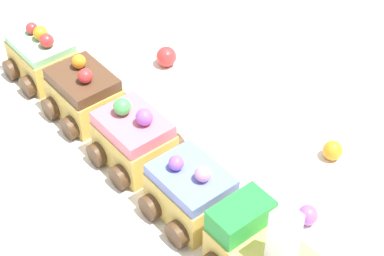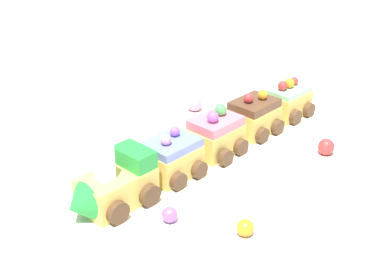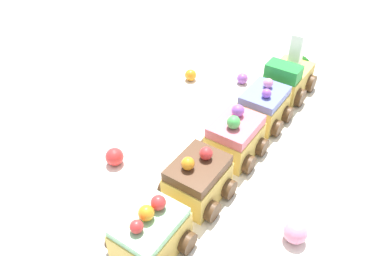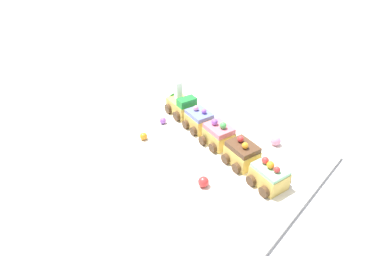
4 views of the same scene
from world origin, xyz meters
TOP-DOWN VIEW (x-y plane):
  - ground_plane at (0.00, 0.00)m, footprint 10.00×10.00m
  - display_board at (0.00, 0.00)m, footprint 0.61×0.43m
  - cake_train_locomotive at (0.17, -0.08)m, footprint 0.13×0.10m
  - cake_car_blueberry at (0.06, -0.06)m, footprint 0.09×0.09m
  - cake_car_strawberry at (-0.03, -0.03)m, footprint 0.09×0.09m
  - cake_car_chocolate at (-0.12, -0.01)m, footprint 0.09×0.09m
  - cake_car_mint at (-0.22, 0.01)m, footprint 0.09×0.09m
  - gumball_pink at (-0.15, -0.14)m, footprint 0.03×0.03m
  - gumball_orange at (0.14, 0.09)m, footprint 0.02×0.02m
  - gumball_red at (-0.11, 0.12)m, footprint 0.03×0.03m
  - gumball_purple at (0.16, 0.00)m, footprint 0.02×0.02m

SIDE VIEW (x-z plane):
  - ground_plane at x=0.00m, z-range 0.00..0.00m
  - display_board at x=0.00m, z-range 0.00..0.01m
  - gumball_purple at x=0.16m, z-range 0.01..0.03m
  - gumball_orange at x=0.14m, z-range 0.01..0.03m
  - gumball_red at x=-0.11m, z-range 0.01..0.04m
  - gumball_pink at x=-0.15m, z-range 0.01..0.04m
  - cake_car_mint at x=-0.22m, z-range 0.00..0.07m
  - cake_car_blueberry at x=0.06m, z-range 0.00..0.07m
  - cake_car_chocolate at x=-0.12m, z-range 0.00..0.08m
  - cake_car_strawberry at x=-0.03m, z-range 0.00..0.08m
  - cake_train_locomotive at x=0.17m, z-range -0.01..0.09m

